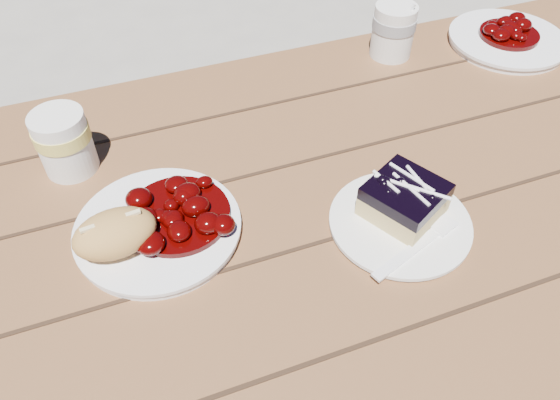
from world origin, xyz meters
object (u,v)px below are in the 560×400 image
object	(u,v)px
dessert_plate	(400,224)
bread_roll	(115,233)
picnic_table	(243,285)
blueberry_cake	(404,199)
coffee_cup	(393,31)
second_plate	(507,41)
second_cup	(64,143)
main_plate	(158,229)

from	to	relation	value
dessert_plate	bread_roll	bearing A→B (deg)	167.26
picnic_table	blueberry_cake	bearing A→B (deg)	-19.05
blueberry_cake	coffee_cup	world-z (taller)	coffee_cup
blueberry_cake	dessert_plate	bearing A→B (deg)	-151.37
picnic_table	dessert_plate	size ratio (longest dim) A/B	10.38
picnic_table	second_plate	bearing A→B (deg)	22.09
picnic_table	second_cup	bearing A→B (deg)	136.88
picnic_table	coffee_cup	bearing A→B (deg)	37.24
coffee_cup	second_cup	size ratio (longest dim) A/B	1.00
coffee_cup	blueberry_cake	bearing A→B (deg)	-116.28
picnic_table	blueberry_cake	world-z (taller)	blueberry_cake
bread_roll	dessert_plate	distance (m)	0.39
blueberry_cake	second_plate	world-z (taller)	blueberry_cake
blueberry_cake	second_plate	size ratio (longest dim) A/B	0.57
bread_roll	dessert_plate	world-z (taller)	bread_roll
picnic_table	second_cup	size ratio (longest dim) A/B	19.97
dessert_plate	coffee_cup	xyz separation A→B (m)	(0.20, 0.41, 0.05)
picnic_table	blueberry_cake	xyz separation A→B (m)	(0.22, -0.08, 0.20)
main_plate	second_cup	bearing A→B (deg)	118.50
second_cup	main_plate	bearing A→B (deg)	-61.50
bread_roll	blueberry_cake	xyz separation A→B (m)	(0.39, -0.07, -0.01)
blueberry_cake	coffee_cup	size ratio (longest dim) A/B	1.28
picnic_table	second_plate	world-z (taller)	second_plate
picnic_table	bread_roll	bearing A→B (deg)	-177.79
picnic_table	main_plate	size ratio (longest dim) A/B	8.94
main_plate	bread_roll	distance (m)	0.07
main_plate	blueberry_cake	distance (m)	0.34
second_plate	main_plate	bearing A→B (deg)	-161.76
dessert_plate	second_cup	distance (m)	0.51
main_plate	second_cup	size ratio (longest dim) A/B	2.23
second_cup	second_plate	bearing A→B (deg)	4.68
picnic_table	bread_roll	xyz separation A→B (m)	(-0.16, -0.01, 0.21)
picnic_table	blueberry_cake	size ratio (longest dim) A/B	15.57
blueberry_cake	second_plate	bearing A→B (deg)	10.59
main_plate	bread_roll	xyz separation A→B (m)	(-0.05, -0.02, 0.04)
bread_roll	blueberry_cake	bearing A→B (deg)	-10.27
bread_roll	second_cup	size ratio (longest dim) A/B	1.09
bread_roll	blueberry_cake	world-z (taller)	bread_roll
main_plate	blueberry_cake	xyz separation A→B (m)	(0.33, -0.09, 0.03)
bread_roll	coffee_cup	xyz separation A→B (m)	(0.58, 0.32, 0.01)
dessert_plate	coffee_cup	distance (m)	0.46
bread_roll	coffee_cup	bearing A→B (deg)	29.02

